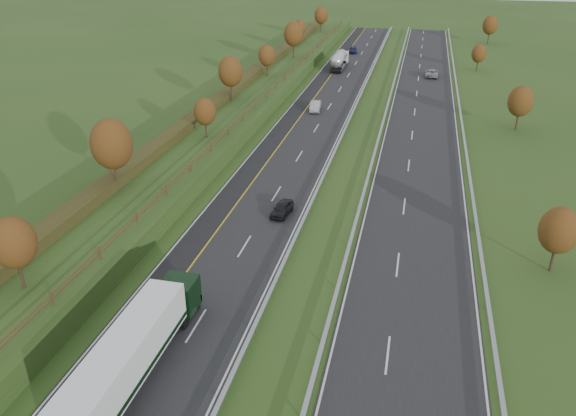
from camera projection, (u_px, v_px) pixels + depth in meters
The scene contains 19 objects.
ground at pixel (358, 141), 78.45m from camera, with size 400.00×400.00×0.00m, color #2B4819.
near_carriageway at pixel (309, 126), 84.45m from camera, with size 10.50×200.00×0.04m, color black.
far_carriageway at pixel (421, 134), 81.06m from camera, with size 10.50×200.00×0.04m, color black.
hard_shoulder at pixel (285, 124), 85.22m from camera, with size 3.00×200.00×0.04m, color black.
lane_markings at pixel (351, 129), 83.02m from camera, with size 26.75×200.00×0.01m.
embankment_left at pixel (227, 114), 86.69m from camera, with size 12.00×200.00×2.00m, color #2B4819.
hedge_left at pixel (214, 103), 86.42m from camera, with size 2.20×180.00×1.10m, color #303315.
fence_left at pixel (254, 105), 84.65m from camera, with size 0.12×189.06×1.20m.
median_barrier_near at pixel (347, 125), 83.02m from camera, with size 0.32×200.00×0.71m.
median_barrier_far at pixel (382, 127), 81.97m from camera, with size 0.32×200.00×0.71m.
outer_barrier_far at pixel (463, 133), 79.61m from camera, with size 0.32×200.00×0.71m.
trees_left at pixel (220, 84), 81.31m from camera, with size 6.64×164.30×7.66m.
trees_far at pixel (502, 67), 102.01m from camera, with size 8.45×118.60×7.12m.
box_lorry at pixel (134, 351), 35.41m from camera, with size 2.58×16.28×4.06m.
road_tanker at pixel (340, 60), 119.62m from camera, with size 2.40×11.22×3.46m.
car_dark_near at pixel (282, 209), 57.42m from camera, with size 1.56×3.87×1.32m, color black.
car_silver_mid at pixel (315, 106), 91.27m from camera, with size 1.62×4.65×1.53m, color #9E9FA2.
car_small_far at pixel (353, 50), 135.83m from camera, with size 1.83×4.51×1.31m, color #14173F.
car_oncoming at pixel (432, 73), 112.98m from camera, with size 2.52×5.47×1.52m, color #A09FA3.
Camera 1 is at (15.47, -19.89, 26.01)m, focal length 35.00 mm.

